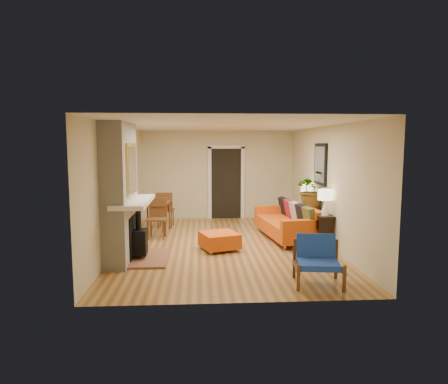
{
  "coord_description": "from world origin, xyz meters",
  "views": [
    {
      "loc": [
        -0.54,
        -8.56,
        2.19
      ],
      "look_at": [
        0.0,
        0.2,
        1.15
      ],
      "focal_mm": 32.0,
      "sensor_mm": 36.0,
      "label": 1
    }
  ],
  "objects": [
    {
      "name": "dining_table",
      "position": [
        -1.57,
        1.37,
        0.62
      ],
      "size": [
        0.82,
        1.79,
        0.95
      ],
      "color": "brown",
      "rests_on": "ground"
    },
    {
      "name": "fireplace",
      "position": [
        -2.0,
        -1.0,
        1.24
      ],
      "size": [
        1.09,
        1.68,
        2.6
      ],
      "color": "white",
      "rests_on": "ground"
    },
    {
      "name": "sofa",
      "position": [
        1.57,
        0.55,
        0.38
      ],
      "size": [
        1.21,
        2.3,
        0.87
      ],
      "color": "silver",
      "rests_on": "ground"
    },
    {
      "name": "houseplant",
      "position": [
        2.06,
        0.43,
        1.17
      ],
      "size": [
        0.9,
        0.82,
        0.89
      ],
      "primitive_type": "imported",
      "rotation": [
        0.0,
        0.0,
        0.17
      ],
      "color": "#1E5919",
      "rests_on": "console_table"
    },
    {
      "name": "room_shell",
      "position": [
        0.6,
        2.63,
        1.24
      ],
      "size": [
        6.5,
        6.5,
        6.5
      ],
      "color": "#B48645",
      "rests_on": "ground"
    },
    {
      "name": "ottoman",
      "position": [
        -0.13,
        -0.4,
        0.21
      ],
      "size": [
        0.91,
        0.91,
        0.36
      ],
      "color": "silver",
      "rests_on": "ground"
    },
    {
      "name": "console_table",
      "position": [
        2.07,
        0.23,
        0.58
      ],
      "size": [
        0.34,
        1.85,
        0.72
      ],
      "color": "black",
      "rests_on": "ground"
    },
    {
      "name": "blue_chair",
      "position": [
        1.32,
        -2.49,
        0.41
      ],
      "size": [
        0.81,
        0.8,
        0.76
      ],
      "color": "brown",
      "rests_on": "ground"
    },
    {
      "name": "lamp_far",
      "position": [
        2.07,
        0.93,
        1.06
      ],
      "size": [
        0.3,
        0.3,
        0.54
      ],
      "color": "white",
      "rests_on": "console_table"
    },
    {
      "name": "lamp_near",
      "position": [
        2.07,
        -0.46,
        1.06
      ],
      "size": [
        0.3,
        0.3,
        0.54
      ],
      "color": "white",
      "rests_on": "console_table"
    }
  ]
}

